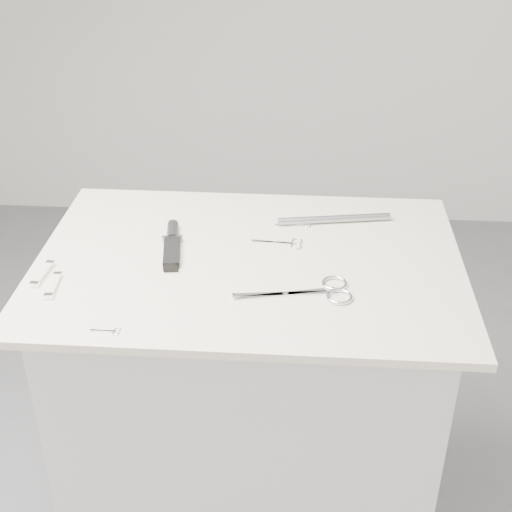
# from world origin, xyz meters

# --- Properties ---
(plinth) EXTENTS (0.90, 0.60, 0.90)m
(plinth) POSITION_xyz_m (0.00, 0.00, 0.45)
(plinth) COLOR silver
(plinth) RESTS_ON ground
(display_board) EXTENTS (1.00, 0.70, 0.02)m
(display_board) POSITION_xyz_m (0.00, 0.00, 0.91)
(display_board) COLOR beige
(display_board) RESTS_ON plinth
(large_shears) EXTENTS (0.26, 0.11, 0.01)m
(large_shears) POSITION_xyz_m (0.16, -0.13, 0.92)
(large_shears) COLOR silver
(large_shears) RESTS_ON display_board
(embroidery_scissors_a) EXTENTS (0.12, 0.05, 0.00)m
(embroidery_scissors_a) POSITION_xyz_m (0.09, 0.08, 0.92)
(embroidery_scissors_a) COLOR silver
(embroidery_scissors_a) RESTS_ON display_board
(embroidery_scissors_b) EXTENTS (0.09, 0.04, 0.00)m
(embroidery_scissors_b) POSITION_xyz_m (0.11, 0.18, 0.92)
(embroidery_scissors_b) COLOR silver
(embroidery_scissors_b) RESTS_ON display_board
(tiny_scissors) EXTENTS (0.06, 0.03, 0.00)m
(tiny_scissors) POSITION_xyz_m (-0.26, -0.30, 0.92)
(tiny_scissors) COLOR silver
(tiny_scissors) RESTS_ON display_board
(sheathed_knife) EXTENTS (0.06, 0.21, 0.03)m
(sheathed_knife) POSITION_xyz_m (-0.19, 0.05, 0.93)
(sheathed_knife) COLOR black
(sheathed_knife) RESTS_ON display_board
(pocket_knife_a) EXTENTS (0.03, 0.10, 0.01)m
(pocket_knife_a) POSITION_xyz_m (-0.46, -0.11, 0.93)
(pocket_knife_a) COLOR silver
(pocket_knife_a) RESTS_ON display_board
(pocket_knife_b) EXTENTS (0.03, 0.10, 0.01)m
(pocket_knife_b) POSITION_xyz_m (-0.42, -0.15, 0.93)
(pocket_knife_b) COLOR silver
(pocket_knife_b) RESTS_ON display_board
(metal_rail) EXTENTS (0.29, 0.07, 0.02)m
(metal_rail) POSITION_xyz_m (0.20, 0.20, 0.93)
(metal_rail) COLOR gray
(metal_rail) RESTS_ON display_board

